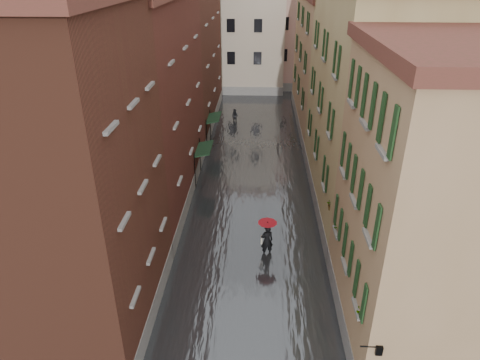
# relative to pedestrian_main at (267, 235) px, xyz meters

# --- Properties ---
(ground) EXTENTS (120.00, 120.00, 0.00)m
(ground) POSITION_rel_pedestrian_main_xyz_m (-0.90, -2.83, -1.26)
(ground) COLOR #535356
(ground) RESTS_ON ground
(floodwater) EXTENTS (10.00, 60.00, 0.20)m
(floodwater) POSITION_rel_pedestrian_main_xyz_m (-0.90, 10.17, -1.16)
(floodwater) COLOR #3D4044
(floodwater) RESTS_ON ground
(building_left_near) EXTENTS (6.00, 8.00, 13.00)m
(building_left_near) POSITION_rel_pedestrian_main_xyz_m (-7.90, -4.83, 5.24)
(building_left_near) COLOR brown
(building_left_near) RESTS_ON ground
(building_left_mid) EXTENTS (6.00, 14.00, 12.50)m
(building_left_mid) POSITION_rel_pedestrian_main_xyz_m (-7.90, 6.17, 4.99)
(building_left_mid) COLOR #57241B
(building_left_mid) RESTS_ON ground
(building_left_far) EXTENTS (6.00, 16.00, 14.00)m
(building_left_far) POSITION_rel_pedestrian_main_xyz_m (-7.90, 21.17, 5.74)
(building_left_far) COLOR brown
(building_left_far) RESTS_ON ground
(building_right_near) EXTENTS (6.00, 8.00, 11.50)m
(building_right_near) POSITION_rel_pedestrian_main_xyz_m (6.10, -4.83, 4.49)
(building_right_near) COLOR #A57F55
(building_right_near) RESTS_ON ground
(building_right_mid) EXTENTS (6.00, 14.00, 13.00)m
(building_right_mid) POSITION_rel_pedestrian_main_xyz_m (6.10, 6.17, 5.24)
(building_right_mid) COLOR tan
(building_right_mid) RESTS_ON ground
(building_right_far) EXTENTS (6.00, 16.00, 11.50)m
(building_right_far) POSITION_rel_pedestrian_main_xyz_m (6.10, 21.17, 4.49)
(building_right_far) COLOR #A57F55
(building_right_far) RESTS_ON ground
(building_end_cream) EXTENTS (12.00, 9.00, 13.00)m
(building_end_cream) POSITION_rel_pedestrian_main_xyz_m (-3.90, 35.17, 5.24)
(building_end_cream) COLOR #B8AD92
(building_end_cream) RESTS_ON ground
(building_end_pink) EXTENTS (10.00, 9.00, 12.00)m
(building_end_pink) POSITION_rel_pedestrian_main_xyz_m (5.10, 37.17, 4.74)
(building_end_pink) COLOR #CC968F
(building_end_pink) RESTS_ON ground
(awning_near) EXTENTS (1.09, 2.70, 2.80)m
(awning_near) POSITION_rel_pedestrian_main_xyz_m (-4.39, 8.60, 1.20)
(awning_near) COLOR black
(awning_near) RESTS_ON ground
(awning_far) EXTENTS (1.09, 2.76, 2.80)m
(awning_far) POSITION_rel_pedestrian_main_xyz_m (-4.39, 15.36, 1.20)
(awning_far) COLOR black
(awning_far) RESTS_ON ground
(wall_lantern) EXTENTS (0.71, 0.22, 0.35)m
(wall_lantern) POSITION_rel_pedestrian_main_xyz_m (3.43, -8.83, 1.74)
(wall_lantern) COLOR black
(wall_lantern) RESTS_ON ground
(window_planters) EXTENTS (0.59, 8.38, 0.84)m
(window_planters) POSITION_rel_pedestrian_main_xyz_m (3.22, -3.24, 2.25)
(window_planters) COLOR brown
(window_planters) RESTS_ON ground
(pedestrian_main) EXTENTS (1.01, 1.01, 2.06)m
(pedestrian_main) POSITION_rel_pedestrian_main_xyz_m (0.00, 0.00, 0.00)
(pedestrian_main) COLOR black
(pedestrian_main) RESTS_ON ground
(pedestrian_far) EXTENTS (0.85, 0.77, 1.43)m
(pedestrian_far) POSITION_rel_pedestrian_main_xyz_m (-2.94, 21.26, -0.55)
(pedestrian_far) COLOR black
(pedestrian_far) RESTS_ON ground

